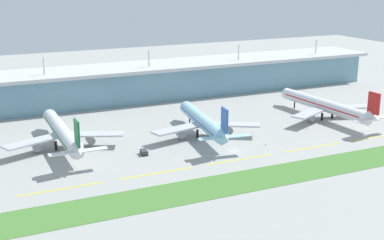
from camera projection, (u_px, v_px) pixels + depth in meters
ground_plane at (235, 151)px, 213.50m from camera, size 600.00×600.00×0.00m
terminal_building at (146, 81)px, 299.43m from camera, size 288.00×34.00×27.73m
airliner_near at (62, 133)px, 215.30m from camera, size 48.80×65.62×18.90m
airliner_middle at (203, 122)px, 230.72m from camera, size 48.32×61.24×18.90m
airliner_far at (326, 106)px, 258.16m from camera, size 48.72×68.74×18.90m
taxiway_stripe_west at (61, 189)px, 176.14m from camera, size 28.00×0.70×0.04m
taxiway_stripe_mid_west at (157, 173)px, 189.97m from camera, size 28.00×0.70×0.04m
taxiway_stripe_centre at (240, 159)px, 203.80m from camera, size 28.00×0.70×0.04m
taxiway_stripe_mid_east at (313, 147)px, 217.63m from camera, size 28.00×0.70×0.04m
taxiway_stripe_east at (377, 137)px, 231.46m from camera, size 28.00×0.70×0.04m
grass_verge at (276, 175)px, 187.90m from camera, size 300.00×18.00×0.10m
pushback_tug at (144, 152)px, 209.00m from camera, size 2.93×4.63×1.85m
safety_cone_left_wingtip at (266, 145)px, 220.24m from camera, size 0.56×0.56×0.70m
safety_cone_nose_front at (211, 153)px, 210.26m from camera, size 0.56×0.56×0.70m
safety_cone_right_wingtip at (221, 145)px, 219.48m from camera, size 0.56×0.56×0.70m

